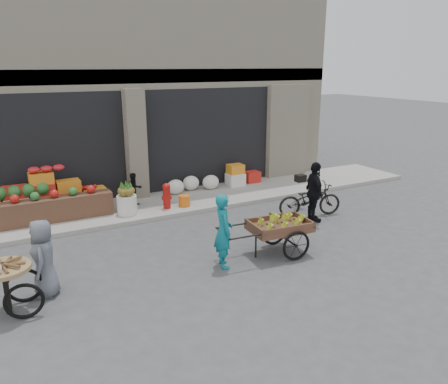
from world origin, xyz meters
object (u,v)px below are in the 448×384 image
banana_cart (278,225)px  orange_bucket (184,201)px  vendor_grey (44,258)px  fire_hydrant (167,195)px  seated_person (134,189)px  tricycle_cart (5,282)px  pineapple_bin (127,205)px  vendor_woman (223,231)px  cyclist (314,192)px  bicycle (310,200)px

banana_cart → orange_bucket: bearing=103.7°
vendor_grey → fire_hydrant: bearing=147.4°
fire_hydrant → seated_person: size_ratio=0.76×
seated_person → banana_cart: (1.78, -4.36, 0.07)m
tricycle_cart → vendor_grey: bearing=34.4°
pineapple_bin → vendor_woman: (0.88, -3.74, 0.39)m
vendor_woman → cyclist: cyclist is taller
fire_hydrant → seated_person: bearing=137.1°
pineapple_bin → bicycle: (4.37, -2.13, 0.08)m
pineapple_bin → tricycle_cart: size_ratio=0.36×
orange_bucket → tricycle_cart: tricycle_cart is taller
tricycle_cart → seated_person: bearing=56.0°
bicycle → cyclist: bearing=170.5°
cyclist → tricycle_cart: bearing=115.6°
vendor_woman → bicycle: bearing=-52.9°
vendor_grey → cyclist: bearing=111.2°
banana_cart → tricycle_cart: 5.23m
cyclist → seated_person: bearing=67.4°
banana_cart → cyclist: bearing=36.3°
banana_cart → bicycle: banana_cart is taller
cyclist → fire_hydrant: bearing=68.1°
seated_person → bicycle: seated_person is taller
orange_bucket → cyclist: size_ratio=0.20×
bicycle → fire_hydrant: bearing=74.6°
vendor_woman → banana_cart: bearing=-78.3°
fire_hydrant → vendor_grey: bearing=-137.5°
bicycle → vendor_grey: bearing=116.5°
pineapple_bin → banana_cart: (2.18, -3.76, 0.29)m
tricycle_cart → vendor_grey: size_ratio=1.04×
fire_hydrant → vendor_grey: 4.76m
banana_cart → vendor_grey: (-4.58, 0.49, 0.04)m
tricycle_cart → banana_cart: bearing=3.7°
orange_bucket → pineapple_bin: bearing=176.4°
seated_person → cyclist: bearing=-49.7°
vendor_woman → cyclist: 3.51m
seated_person → vendor_woman: bearing=-93.7°
seated_person → banana_cart: 4.71m
seated_person → pineapple_bin: bearing=-133.7°
seated_person → vendor_woman: (0.48, -4.34, 0.17)m
bicycle → pineapple_bin: bearing=81.1°
orange_bucket → vendor_woman: (-0.72, -3.64, 0.49)m
seated_person → cyclist: size_ratio=0.59×
seated_person → banana_cart: seated_person is taller
seated_person → cyclist: cyclist is taller
orange_bucket → vendor_grey: (-4.00, -3.16, 0.43)m
orange_bucket → seated_person: bearing=149.7°
banana_cart → bicycle: (2.19, 1.62, -0.21)m
fire_hydrant → banana_cart: bearing=-73.7°
tricycle_cart → vendor_grey: 0.75m
pineapple_bin → orange_bucket: pineapple_bin is taller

